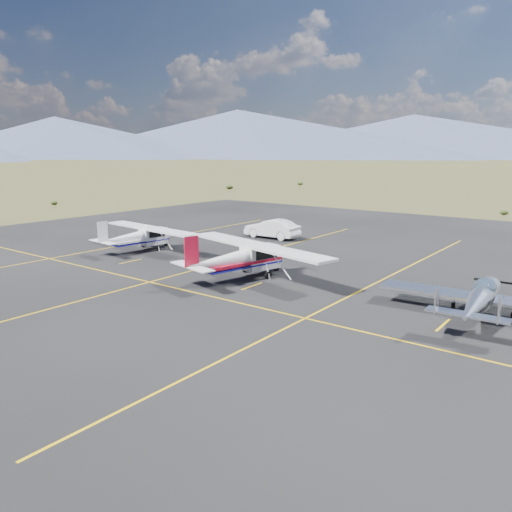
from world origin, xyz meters
TOP-DOWN VIEW (x-y plane):
  - ground at (0.00, 0.00)m, footprint 1600.00×1600.00m
  - apron at (0.00, 7.00)m, footprint 72.00×72.00m
  - aircraft_low_wing at (-1.02, -4.59)m, footprint 7.17×9.99m
  - aircraft_cessna at (-1.87, 9.09)m, footprint 7.74×12.04m
  - aircraft_plain at (0.07, 21.00)m, footprint 6.35×10.53m
  - sedan at (11.14, 16.09)m, footprint 1.87×5.18m

SIDE VIEW (x-z plane):
  - ground at x=0.00m, z-range 0.00..0.00m
  - apron at x=0.00m, z-range -0.01..0.01m
  - sedan at x=11.14m, z-range 0.01..1.71m
  - aircraft_low_wing at x=-1.02m, z-range -0.05..2.12m
  - aircraft_plain at x=0.07m, z-range -0.15..2.51m
  - aircraft_cessna at x=-1.87m, z-range -0.17..2.88m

